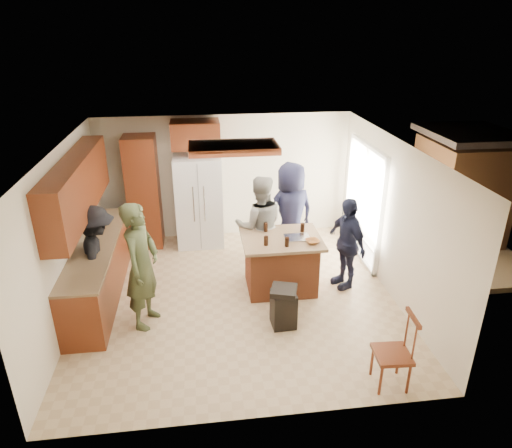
{
  "coord_description": "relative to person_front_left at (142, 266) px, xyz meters",
  "views": [
    {
      "loc": [
        -0.51,
        -6.3,
        4.1
      ],
      "look_at": [
        0.35,
        0.32,
        1.15
      ],
      "focal_mm": 32.0,
      "sensor_mm": 36.0,
      "label": 1
    }
  ],
  "objects": [
    {
      "name": "person_behind_left",
      "position": [
        1.87,
        1.28,
        -0.06
      ],
      "size": [
        0.89,
        0.56,
        1.79
      ],
      "primitive_type": "imported",
      "rotation": [
        0.0,
        0.0,
        3.11
      ],
      "color": "gray",
      "rests_on": "ground"
    },
    {
      "name": "back_wall_units",
      "position": [
        0.06,
        2.68,
        0.43
      ],
      "size": [
        1.8,
        0.6,
        2.45
      ],
      "color": "maroon",
      "rests_on": "ground"
    },
    {
      "name": "island_items",
      "position": [
        2.35,
        0.6,
        0.02
      ],
      "size": [
        0.9,
        0.69,
        0.15
      ],
      "color": "silver",
      "rests_on": "kitchen_island"
    },
    {
      "name": "room_shell",
      "position": [
        5.77,
        2.13,
        -0.09
      ],
      "size": [
        8.0,
        5.2,
        5.0
      ],
      "color": "tan",
      "rests_on": "ground"
    },
    {
      "name": "kitchen_island",
      "position": [
        2.14,
        0.7,
        -0.48
      ],
      "size": [
        1.28,
        1.03,
        0.93
      ],
      "color": "#984727",
      "rests_on": "ground"
    },
    {
      "name": "left_cabinetry",
      "position": [
        -0.85,
        0.88,
        0.0
      ],
      "size": [
        0.64,
        3.0,
        2.3
      ],
      "color": "maroon",
      "rests_on": "ground"
    },
    {
      "name": "spindle_chair",
      "position": [
        3.09,
        -1.69,
        -0.5
      ],
      "size": [
        0.44,
        0.44,
        0.99
      ],
      "color": "maroon",
      "rests_on": "ground"
    },
    {
      "name": "person_side_right",
      "position": [
        3.22,
        0.66,
        -0.17
      ],
      "size": [
        0.72,
        1.02,
        1.57
      ],
      "primitive_type": "imported",
      "rotation": [
        0.0,
        0.0,
        -1.28
      ],
      "color": "#1B1E36",
      "rests_on": "ground"
    },
    {
      "name": "person_counter",
      "position": [
        -0.73,
        0.67,
        -0.14
      ],
      "size": [
        0.7,
        1.13,
        1.62
      ],
      "primitive_type": "imported",
      "rotation": [
        0.0,
        0.0,
        1.79
      ],
      "color": "black",
      "rests_on": "ground"
    },
    {
      "name": "refrigerator",
      "position": [
        0.84,
        2.6,
        -0.05
      ],
      "size": [
        0.9,
        0.76,
        1.8
      ],
      "color": "white",
      "rests_on": "ground"
    },
    {
      "name": "trash_bin",
      "position": [
        1.99,
        -0.33,
        -0.63
      ],
      "size": [
        0.45,
        0.45,
        0.63
      ],
      "color": "black",
      "rests_on": "ground"
    },
    {
      "name": "person_behind_right",
      "position": [
        2.48,
        1.67,
        -0.01
      ],
      "size": [
        1.06,
        0.86,
        1.88
      ],
      "primitive_type": "imported",
      "rotation": [
        0.0,
        0.0,
        3.47
      ],
      "color": "black",
      "rests_on": "ground"
    },
    {
      "name": "person_front_left",
      "position": [
        0.0,
        0.0,
        0.0
      ],
      "size": [
        0.7,
        0.82,
        1.91
      ],
      "primitive_type": "imported",
      "rotation": [
        0.0,
        0.0,
        1.25
      ],
      "color": "#373F25",
      "rests_on": "ground"
    }
  ]
}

